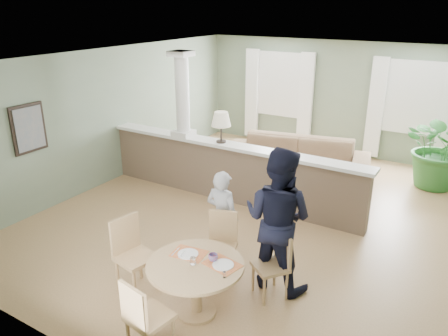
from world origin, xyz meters
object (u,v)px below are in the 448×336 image
Objects in this scene: houseplant at (442,147)px; man_person at (278,219)px; sofa at (295,160)px; child_person at (222,217)px; dining_table at (196,274)px; chair_near at (144,316)px; chair_side at (132,251)px; chair_far_man at (275,262)px; chair_far_boy at (221,242)px.

man_person is (-1.42, -4.68, 0.12)m from houseplant.
sofa is 3.42m from child_person.
man_person reaches higher than houseplant.
child_person is at bearing 106.56° from dining_table.
chair_near is 1.24m from chair_side.
man_person is at bearing -83.57° from sofa.
chair_far_man is 0.53m from man_person.
chair_near is (0.10, -1.69, 0.00)m from chair_far_boy.
child_person reaches higher than sofa.
child_person is (-0.27, 1.99, 0.18)m from chair_near.
houseplant reaches higher than chair_far_boy.
sofa is 3.94m from chair_far_man.
chair_far_man is (1.28, -3.73, 0.04)m from sofa.
chair_far_boy is 0.48× the size of man_person.
chair_far_man is at bearing -51.77° from chair_side.
sofa is at bearing -83.97° from child_person.
chair_far_boy is 0.81m from chair_far_man.
chair_near reaches higher than sofa.
chair_far_boy is 0.99× the size of chair_near.
sofa is 3.74m from man_person.
chair_near is 0.67× the size of child_person.
child_person is 0.94m from man_person.
chair_near is at bearing -107.32° from houseplant.
chair_side reaches higher than chair_far_man.
chair_far_boy is at bearing -32.43° from chair_side.
chair_far_man is 0.87× the size of chair_side.
dining_table is 0.82× the size of child_person.
chair_far_boy is at bearing -145.21° from chair_far_man.
chair_far_boy is at bearing -95.10° from sofa.
sofa reaches higher than chair_far_man.
chair_near is (-2.04, -6.55, -0.33)m from houseplant.
houseplant is 6.87m from chair_near.
sofa is 2.61× the size of dining_table.
chair_near is 0.48× the size of man_person.
houseplant is 5.08m from chair_far_man.
chair_near reaches higher than dining_table.
chair_side is (-0.82, -0.85, 0.04)m from chair_far_boy.
houseplant is 6.04m from dining_table.
sofa is 2.89m from houseplant.
chair_far_man is at bearing -83.36° from sofa.
chair_side is at bearing 61.58° from child_person.
houseplant is at bearing -105.08° from man_person.
man_person is (-0.09, 0.21, 0.48)m from chair_far_man.
chair_side is at bearing -152.32° from chair_far_boy.
man_person reaches higher than dining_table.
man_person reaches higher than sofa.
chair_side reaches higher than sofa.
chair_side reaches higher than dining_table.
chair_far_man is 1.80m from chair_near.
houseplant reaches higher than dining_table.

